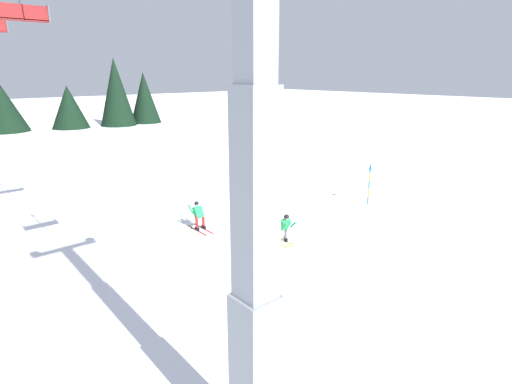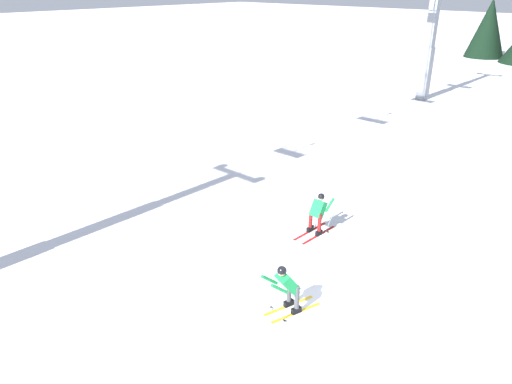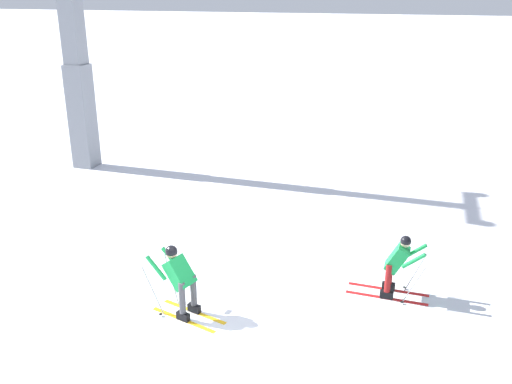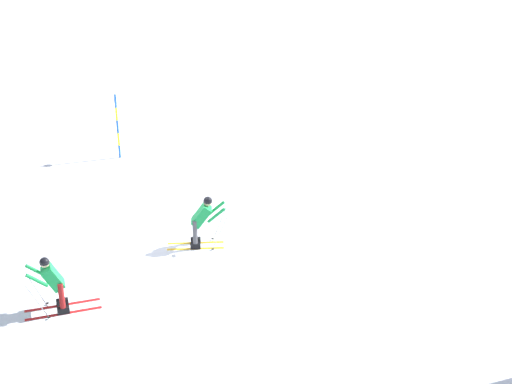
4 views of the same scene
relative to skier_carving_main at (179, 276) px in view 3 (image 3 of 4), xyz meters
The scene contains 4 objects.
ground_plane 1.54m from the skier_carving_main, 31.55° to the right, with size 260.00×260.00×0.00m, color white.
skier_carving_main is the anchor object (origin of this frame).
lift_tower_near 11.75m from the skier_carving_main, 132.36° to the left, with size 0.75×2.84×11.74m.
skier_distant_uphill 4.60m from the skier_carving_main, 25.65° to the left, with size 1.76×0.71×1.55m.
Camera 3 is at (3.23, -8.31, 6.33)m, focal length 39.02 mm.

